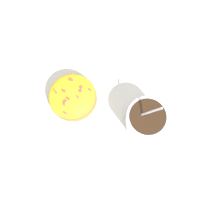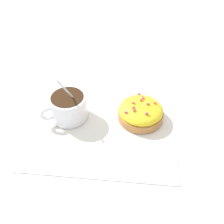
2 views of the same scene
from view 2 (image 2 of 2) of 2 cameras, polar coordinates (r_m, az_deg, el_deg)
name	(u,v)px [view 2 (image 2 of 2)]	position (r m, az deg, el deg)	size (l,w,h in m)	color
ground_plane	(104,119)	(0.60, -1.65, -1.46)	(3.00, 3.00, 0.00)	#B2B2B7
paper_napkin	(104,118)	(0.60, -1.65, -1.36)	(0.32, 0.33, 0.00)	white
coffee_cup	(68,107)	(0.58, -9.64, 1.01)	(0.10, 0.08, 0.11)	white
frosted_pastry	(141,112)	(0.59, 6.27, 0.06)	(0.10, 0.10, 0.04)	#B2753D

